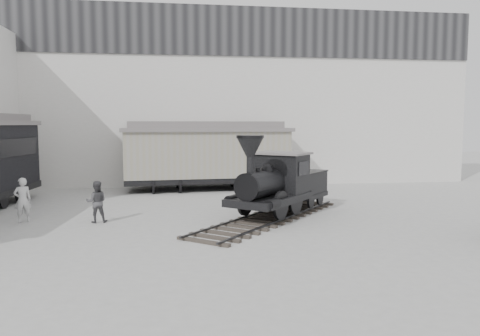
{
  "coord_description": "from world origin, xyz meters",
  "views": [
    {
      "loc": [
        -1.98,
        -15.1,
        3.84
      ],
      "look_at": [
        0.69,
        4.34,
        2.0
      ],
      "focal_mm": 35.0,
      "sensor_mm": 36.0,
      "label": 1
    }
  ],
  "objects": [
    {
      "name": "visitor_b",
      "position": [
        -5.09,
        3.56,
        0.82
      ],
      "size": [
        0.85,
        0.7,
        1.64
      ],
      "primitive_type": "imported",
      "rotation": [
        0.0,
        0.0,
        3.24
      ],
      "color": "#464549",
      "rests_on": "ground"
    },
    {
      "name": "locomotive",
      "position": [
        2.19,
        3.78,
        1.23
      ],
      "size": [
        7.64,
        8.57,
        3.34
      ],
      "rotation": [
        0.0,
        0.0,
        -0.7
      ],
      "color": "#2E2825",
      "rests_on": "ground"
    },
    {
      "name": "boxcar",
      "position": [
        -0.18,
        12.2,
        2.1
      ],
      "size": [
        9.96,
        3.7,
        4.0
      ],
      "rotation": [
        0.0,
        0.0,
        0.07
      ],
      "color": "black",
      "rests_on": "ground"
    },
    {
      "name": "north_wall",
      "position": [
        0.0,
        14.98,
        5.55
      ],
      "size": [
        34.0,
        2.51,
        11.0
      ],
      "color": "silver",
      "rests_on": "ground"
    },
    {
      "name": "ground",
      "position": [
        0.0,
        0.0,
        0.0
      ],
      "size": [
        90.0,
        90.0,
        0.0
      ],
      "primitive_type": "plane",
      "color": "#9E9E9B"
    },
    {
      "name": "visitor_a",
      "position": [
        -7.97,
        4.01,
        0.88
      ],
      "size": [
        0.76,
        0.66,
        1.76
      ],
      "primitive_type": "imported",
      "rotation": [
        0.0,
        0.0,
        3.59
      ],
      "color": "silver",
      "rests_on": "ground"
    }
  ]
}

